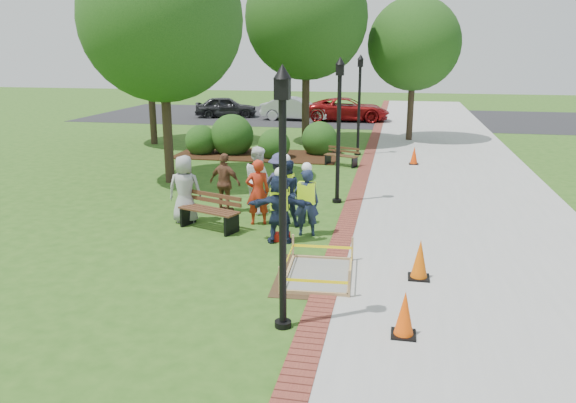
% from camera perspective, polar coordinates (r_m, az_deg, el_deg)
% --- Properties ---
extents(ground, '(100.00, 100.00, 0.00)m').
position_cam_1_polar(ground, '(12.50, -3.34, -5.73)').
color(ground, '#285116').
rests_on(ground, ground).
extents(sidewalk, '(6.00, 60.00, 0.02)m').
position_cam_1_polar(sidewalk, '(21.84, 16.32, 2.84)').
color(sidewalk, '#9E9E99').
rests_on(sidewalk, ground).
extents(brick_edging, '(0.50, 60.00, 0.03)m').
position_cam_1_polar(brick_edging, '(21.78, 7.77, 3.30)').
color(brick_edging, maroon).
rests_on(brick_edging, ground).
extents(mulch_bed, '(7.00, 3.00, 0.05)m').
position_cam_1_polar(mulch_bed, '(24.45, -3.12, 4.74)').
color(mulch_bed, '#381E0F').
rests_on(mulch_bed, ground).
extents(parking_lot, '(36.00, 12.00, 0.01)m').
position_cam_1_polar(parking_lot, '(38.66, 6.82, 8.51)').
color(parking_lot, black).
rests_on(parking_lot, ground).
extents(wet_concrete_pad, '(1.83, 2.39, 0.55)m').
position_cam_1_polar(wet_concrete_pad, '(11.44, 3.13, -6.51)').
color(wet_concrete_pad, '#47331E').
rests_on(wet_concrete_pad, ground).
extents(bench_near, '(1.74, 1.09, 0.90)m').
position_cam_1_polar(bench_near, '(14.47, -7.98, -1.71)').
color(bench_near, brown).
rests_on(bench_near, ground).
extents(bench_far, '(1.42, 0.90, 0.73)m').
position_cam_1_polar(bench_far, '(22.28, 5.43, 4.21)').
color(bench_far, '#543D1C').
rests_on(bench_far, ground).
extents(cone_front, '(0.40, 0.40, 0.79)m').
position_cam_1_polar(cone_front, '(9.29, 11.75, -11.21)').
color(cone_front, black).
rests_on(cone_front, ground).
extents(cone_back, '(0.42, 0.42, 0.83)m').
position_cam_1_polar(cone_back, '(11.53, 13.23, -5.83)').
color(cone_back, black).
rests_on(cone_back, ground).
extents(cone_far, '(0.37, 0.37, 0.73)m').
position_cam_1_polar(cone_far, '(22.95, 12.69, 4.54)').
color(cone_far, black).
rests_on(cone_far, ground).
extents(toolbox, '(0.44, 0.29, 0.20)m').
position_cam_1_polar(toolbox, '(13.52, -0.62, -3.61)').
color(toolbox, red).
rests_on(toolbox, ground).
extents(lamp_near, '(0.28, 0.28, 4.26)m').
position_cam_1_polar(lamp_near, '(8.70, -0.55, 2.02)').
color(lamp_near, black).
rests_on(lamp_near, ground).
extents(lamp_mid, '(0.28, 0.28, 4.26)m').
position_cam_1_polar(lamp_mid, '(16.50, 5.19, 8.26)').
color(lamp_mid, black).
rests_on(lamp_mid, ground).
extents(lamp_far, '(0.28, 0.28, 4.26)m').
position_cam_1_polar(lamp_far, '(24.43, 7.26, 10.45)').
color(lamp_far, black).
rests_on(lamp_far, ground).
extents(tree_left, '(5.27, 5.27, 8.02)m').
position_cam_1_polar(tree_left, '(19.45, -12.75, 17.54)').
color(tree_left, '#3D2D1E').
rests_on(tree_left, ground).
extents(tree_back, '(5.69, 5.69, 8.71)m').
position_cam_1_polar(tree_back, '(27.33, 1.88, 18.15)').
color(tree_back, '#3D2D1E').
rests_on(tree_back, ground).
extents(tree_right, '(4.50, 4.50, 6.96)m').
position_cam_1_polar(tree_right, '(28.94, 12.69, 15.34)').
color(tree_right, '#3D2D1E').
rests_on(tree_right, ground).
extents(tree_far, '(5.65, 5.65, 8.53)m').
position_cam_1_polar(tree_far, '(27.93, -14.15, 17.32)').
color(tree_far, '#3D2D1E').
rests_on(tree_far, ground).
extents(shrub_a, '(1.39, 1.39, 1.39)m').
position_cam_1_polar(shrub_a, '(25.05, -8.77, 4.79)').
color(shrub_a, '#174012').
rests_on(shrub_a, ground).
extents(shrub_b, '(1.88, 1.88, 1.88)m').
position_cam_1_polar(shrub_b, '(24.94, -5.66, 4.85)').
color(shrub_b, '#174012').
rests_on(shrub_b, ground).
extents(shrub_c, '(1.35, 1.35, 1.35)m').
position_cam_1_polar(shrub_c, '(23.79, -1.41, 4.41)').
color(shrub_c, '#174012').
rests_on(shrub_c, ground).
extents(shrub_d, '(1.56, 1.56, 1.56)m').
position_cam_1_polar(shrub_d, '(24.73, 3.19, 4.81)').
color(shrub_d, '#174012').
rests_on(shrub_d, ground).
extents(shrub_e, '(0.86, 0.86, 0.86)m').
position_cam_1_polar(shrub_e, '(25.17, -1.56, 5.01)').
color(shrub_e, '#174012').
rests_on(shrub_e, ground).
extents(casual_person_a, '(0.62, 0.43, 1.80)m').
position_cam_1_polar(casual_person_a, '(15.01, -10.44, 1.24)').
color(casual_person_a, '#969696').
rests_on(casual_person_a, ground).
extents(casual_person_b, '(0.64, 0.53, 1.73)m').
position_cam_1_polar(casual_person_b, '(14.63, -3.09, 0.96)').
color(casual_person_b, red).
rests_on(casual_person_b, ground).
extents(casual_person_c, '(0.67, 0.71, 1.87)m').
position_cam_1_polar(casual_person_c, '(15.75, -3.01, 2.25)').
color(casual_person_c, white).
rests_on(casual_person_c, ground).
extents(casual_person_d, '(0.61, 0.48, 1.68)m').
position_cam_1_polar(casual_person_d, '(15.82, -6.41, 1.88)').
color(casual_person_d, brown).
rests_on(casual_person_d, ground).
extents(casual_person_e, '(0.67, 0.58, 1.77)m').
position_cam_1_polar(casual_person_e, '(15.25, -0.78, 1.65)').
color(casual_person_e, navy).
rests_on(casual_person_e, ground).
extents(hivis_worker_a, '(0.59, 0.43, 1.83)m').
position_cam_1_polar(hivis_worker_a, '(13.20, -0.84, -0.41)').
color(hivis_worker_a, '#162039').
rests_on(hivis_worker_a, ground).
extents(hivis_worker_b, '(0.59, 0.44, 1.84)m').
position_cam_1_polar(hivis_worker_b, '(13.70, 1.89, 0.20)').
color(hivis_worker_b, '#1B3047').
rests_on(hivis_worker_b, ground).
extents(hivis_worker_c, '(0.59, 0.42, 1.89)m').
position_cam_1_polar(hivis_worker_c, '(14.48, -0.25, 1.13)').
color(hivis_worker_c, '#1C1F4A').
rests_on(hivis_worker_c, ground).
extents(parked_car_a, '(3.12, 5.02, 1.52)m').
position_cam_1_polar(parked_car_a, '(38.62, -6.29, 8.51)').
color(parked_car_a, '#252527').
rests_on(parked_car_a, ground).
extents(parked_car_b, '(2.52, 5.04, 1.59)m').
position_cam_1_polar(parked_car_b, '(36.75, 0.77, 8.26)').
color(parked_car_b, '#B3B3B8').
rests_on(parked_car_b, ground).
extents(parked_car_c, '(2.43, 5.03, 1.60)m').
position_cam_1_polar(parked_car_c, '(36.63, 6.03, 8.15)').
color(parked_car_c, maroon).
rests_on(parked_car_c, ground).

